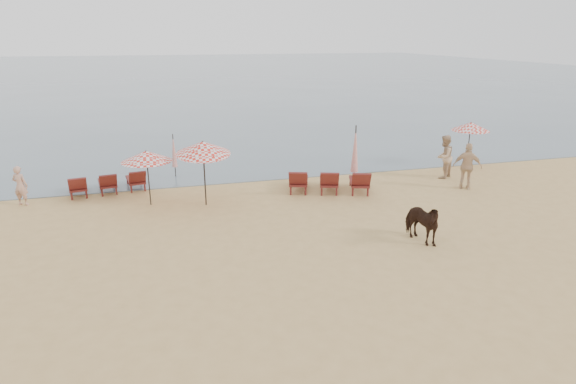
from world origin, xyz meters
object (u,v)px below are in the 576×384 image
(umbrella_closed_right, at_px, (355,149))
(beachgoer_right_b, at_px, (467,166))
(umbrella_open_left_a, at_px, (146,156))
(lounger_cluster_left, at_px, (108,182))
(lounger_cluster_right, at_px, (329,181))
(umbrella_open_left_b, at_px, (203,148))
(beachgoer_right_a, at_px, (444,157))
(cow, at_px, (420,222))
(umbrella_closed_left, at_px, (174,151))
(umbrella_open_right, at_px, (471,127))
(beachgoer_left, at_px, (20,186))

(umbrella_closed_right, xyz_separation_m, beachgoer_right_b, (4.32, -1.53, -0.63))
(umbrella_closed_right, bearing_deg, umbrella_open_left_a, -178.56)
(lounger_cluster_left, bearing_deg, lounger_cluster_right, -23.80)
(umbrella_open_left_b, distance_m, beachgoer_right_a, 10.65)
(lounger_cluster_right, distance_m, umbrella_open_left_b, 5.24)
(umbrella_open_left_a, relative_size, umbrella_open_left_b, 0.82)
(umbrella_open_left_a, height_order, cow, umbrella_open_left_a)
(umbrella_closed_left, relative_size, umbrella_closed_right, 0.76)
(umbrella_open_right, distance_m, umbrella_closed_left, 13.86)
(umbrella_open_left_a, distance_m, beachgoer_right_a, 12.58)
(umbrella_open_left_b, height_order, umbrella_open_right, umbrella_open_left_b)
(beachgoer_left, bearing_deg, umbrella_open_left_b, -173.87)
(beachgoer_right_b, bearing_deg, umbrella_open_left_a, 30.09)
(lounger_cluster_right, distance_m, beachgoer_right_a, 5.65)
(umbrella_open_right, distance_m, cow, 10.23)
(cow, relative_size, beachgoer_right_b, 0.81)
(cow, relative_size, beachgoer_right_a, 0.81)
(umbrella_open_left_b, height_order, beachgoer_right_b, umbrella_open_left_b)
(umbrella_open_left_b, relative_size, umbrella_closed_left, 1.29)
(lounger_cluster_left, distance_m, umbrella_closed_left, 3.24)
(umbrella_open_right, bearing_deg, cow, -129.99)
(umbrella_open_right, bearing_deg, umbrella_open_left_a, -170.63)
(beachgoer_right_a, bearing_deg, umbrella_open_right, -179.95)
(lounger_cluster_right, distance_m, umbrella_closed_left, 7.06)
(umbrella_open_right, bearing_deg, umbrella_closed_left, 175.32)
(lounger_cluster_left, distance_m, umbrella_closed_right, 10.10)
(umbrella_open_left_b, distance_m, cow, 8.01)
(umbrella_closed_right, relative_size, beachgoer_right_a, 1.35)
(umbrella_open_left_b, height_order, cow, umbrella_open_left_b)
(umbrella_open_left_a, height_order, umbrella_open_left_b, umbrella_open_left_b)
(lounger_cluster_left, height_order, umbrella_open_left_b, umbrella_open_left_b)
(umbrella_closed_left, bearing_deg, lounger_cluster_right, -33.04)
(cow, distance_m, beachgoer_right_a, 7.56)
(umbrella_closed_left, bearing_deg, lounger_cluster_left, -149.43)
(lounger_cluster_left, relative_size, cow, 2.00)
(umbrella_open_left_a, height_order, umbrella_open_right, umbrella_open_right)
(lounger_cluster_right, relative_size, beachgoer_right_a, 1.88)
(cow, distance_m, beachgoer_left, 14.35)
(umbrella_closed_left, distance_m, beachgoer_left, 6.14)
(lounger_cluster_right, bearing_deg, umbrella_open_left_a, -164.18)
(umbrella_open_left_b, height_order, beachgoer_left, umbrella_open_left_b)
(beachgoer_right_a, bearing_deg, umbrella_closed_left, -48.91)
(umbrella_open_left_a, bearing_deg, umbrella_open_right, -5.63)
(lounger_cluster_right, bearing_deg, cow, -60.76)
(umbrella_closed_left, bearing_deg, cow, -53.02)
(cow, bearing_deg, beachgoer_right_b, 28.63)
(lounger_cluster_left, relative_size, lounger_cluster_right, 0.86)
(cow, xyz_separation_m, beachgoer_right_a, (4.56, 6.02, 0.30))
(beachgoer_left, height_order, beachgoer_right_a, beachgoer_right_a)
(lounger_cluster_left, distance_m, umbrella_open_left_b, 4.74)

